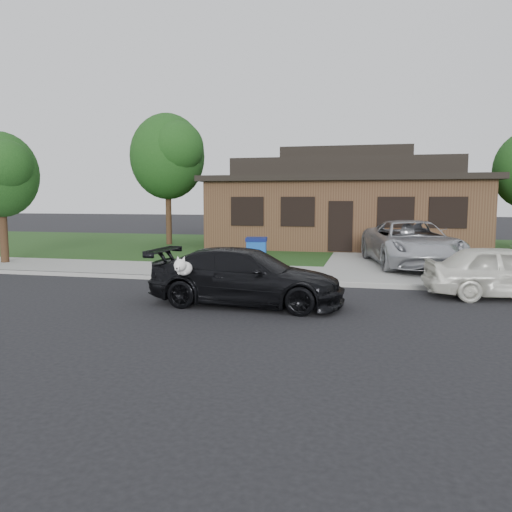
% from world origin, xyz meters
% --- Properties ---
extents(ground, '(120.00, 120.00, 0.00)m').
position_xyz_m(ground, '(0.00, 0.00, 0.00)').
color(ground, black).
rests_on(ground, ground).
extents(sidewalk, '(60.00, 3.00, 0.12)m').
position_xyz_m(sidewalk, '(0.00, 5.00, 0.06)').
color(sidewalk, gray).
rests_on(sidewalk, ground).
extents(curb, '(60.00, 0.12, 0.12)m').
position_xyz_m(curb, '(0.00, 3.50, 0.06)').
color(curb, gray).
rests_on(curb, ground).
extents(lawn, '(60.00, 13.00, 0.13)m').
position_xyz_m(lawn, '(0.00, 13.00, 0.07)').
color(lawn, '#193814').
rests_on(lawn, ground).
extents(driveway, '(4.50, 13.00, 0.14)m').
position_xyz_m(driveway, '(6.00, 10.00, 0.07)').
color(driveway, gray).
rests_on(driveway, ground).
extents(sedan, '(4.46, 2.19, 1.27)m').
position_xyz_m(sedan, '(2.53, 0.70, 0.64)').
color(sedan, black).
rests_on(sedan, ground).
extents(minivan, '(3.49, 5.81, 1.51)m').
position_xyz_m(minivan, '(6.56, 7.36, 0.90)').
color(minivan, '#B2B5BA').
rests_on(minivan, driveway).
extents(white_compact, '(3.90, 1.91, 1.28)m').
position_xyz_m(white_compact, '(8.44, 2.84, 0.64)').
color(white_compact, silver).
rests_on(white_compact, ground).
extents(recycling_bin, '(0.74, 0.74, 1.07)m').
position_xyz_m(recycling_bin, '(1.81, 4.89, 0.66)').
color(recycling_bin, '#0E449E').
rests_on(recycling_bin, sidewalk).
extents(house, '(12.60, 8.60, 4.65)m').
position_xyz_m(house, '(4.00, 15.00, 2.13)').
color(house, '#422B1C').
rests_on(house, ground).
extents(tree_0, '(3.78, 3.60, 6.34)m').
position_xyz_m(tree_0, '(-4.34, 12.88, 4.48)').
color(tree_0, '#332114').
rests_on(tree_0, ground).
extents(tree_2, '(2.73, 2.60, 4.59)m').
position_xyz_m(tree_2, '(-7.38, 5.11, 3.27)').
color(tree_2, '#332114').
rests_on(tree_2, ground).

